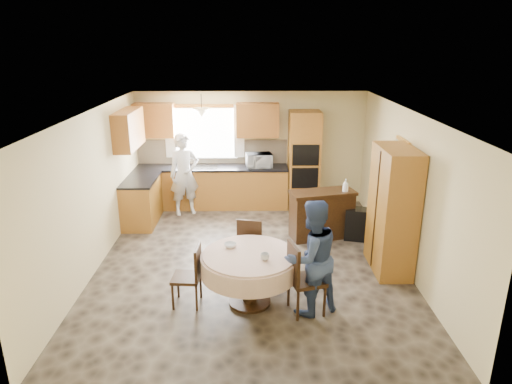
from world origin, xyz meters
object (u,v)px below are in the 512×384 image
object	(u,v)px
cupboard	(393,211)
person_sink	(184,175)
sideboard	(322,216)
oven_tower	(304,160)
dining_table	(250,265)
chair_left	(191,273)
chair_right	(301,275)
chair_back	(251,243)
person_dining	(311,258)

from	to	relation	value
cupboard	person_sink	world-z (taller)	cupboard
sideboard	cupboard	bearing A→B (deg)	-67.99
oven_tower	dining_table	bearing A→B (deg)	-106.58
oven_tower	chair_left	world-z (taller)	oven_tower
cupboard	dining_table	xyz separation A→B (m)	(-2.24, -1.01, -0.41)
chair_left	person_sink	size ratio (longest dim) A/B	0.51
chair_right	dining_table	bearing A→B (deg)	56.84
sideboard	chair_back	distance (m)	1.91
chair_left	chair_back	world-z (taller)	chair_back
cupboard	dining_table	bearing A→B (deg)	-155.74
chair_back	chair_right	bearing A→B (deg)	135.03
dining_table	chair_back	xyz separation A→B (m)	(0.02, 0.88, -0.07)
chair_left	chair_right	distance (m)	1.51
oven_tower	dining_table	distance (m)	4.13
chair_back	person_sink	world-z (taller)	person_sink
oven_tower	person_dining	distance (m)	4.16
dining_table	person_dining	size ratio (longest dim) A/B	0.83
oven_tower	chair_right	xyz separation A→B (m)	(-0.48, -4.16, -0.50)
oven_tower	chair_left	distance (m)	4.45
chair_right	sideboard	bearing A→B (deg)	-28.95
cupboard	person_sink	xyz separation A→B (m)	(-3.61, 2.52, -0.14)
chair_left	person_sink	world-z (taller)	person_sink
cupboard	dining_table	world-z (taller)	cupboard
chair_back	person_sink	bearing A→B (deg)	-48.30
chair_back	person_sink	distance (m)	3.02
chair_left	dining_table	bearing A→B (deg)	95.57
cupboard	chair_left	bearing A→B (deg)	-161.30
oven_tower	cupboard	size ratio (longest dim) A/B	1.06
sideboard	person_sink	distance (m)	3.02
chair_left	sideboard	bearing A→B (deg)	140.92
dining_table	chair_back	distance (m)	0.88
oven_tower	dining_table	xyz separation A→B (m)	(-1.17, -3.93, -0.46)
chair_left	chair_right	xyz separation A→B (m)	(1.49, -0.21, 0.07)
person_dining	person_sink	bearing A→B (deg)	-86.03
oven_tower	cupboard	distance (m)	3.11
chair_left	person_dining	bearing A→B (deg)	87.45
oven_tower	person_sink	xyz separation A→B (m)	(-2.54, -0.40, -0.20)
dining_table	chair_back	world-z (taller)	chair_back
sideboard	person_dining	bearing A→B (deg)	-115.60
person_sink	dining_table	bearing A→B (deg)	-91.43
sideboard	chair_left	distance (m)	3.13
chair_right	person_dining	size ratio (longest dim) A/B	0.63
sideboard	chair_left	xyz separation A→B (m)	(-2.14, -2.28, 0.06)
sideboard	chair_left	bearing A→B (deg)	-146.94
chair_back	sideboard	bearing A→B (deg)	-119.52
dining_table	person_sink	size ratio (longest dim) A/B	0.78
cupboard	person_sink	bearing A→B (deg)	145.08
oven_tower	chair_right	bearing A→B (deg)	-96.58
cupboard	chair_right	distance (m)	2.04
person_sink	chair_left	bearing A→B (deg)	-103.59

